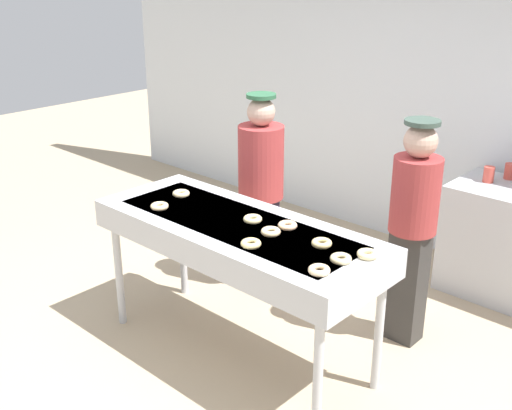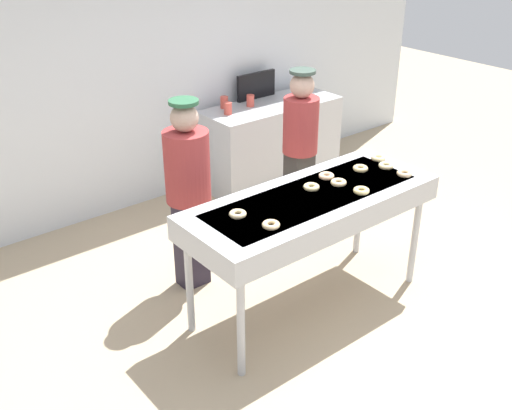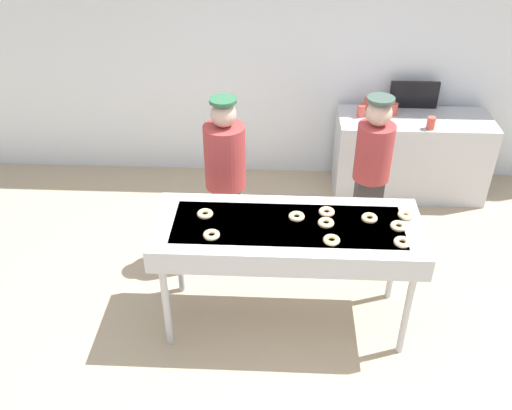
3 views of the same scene
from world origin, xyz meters
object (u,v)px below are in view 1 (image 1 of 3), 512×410
(plain_donut_2, at_px, (341,259))
(plain_donut_6, at_px, (160,206))
(plain_donut_9, at_px, (251,244))
(worker_assistant, at_px, (261,181))
(plain_donut_4, at_px, (253,219))
(plain_donut_5, at_px, (181,194))
(plain_donut_0, at_px, (271,232))
(plain_donut_7, at_px, (367,254))
(paper_cup_2, at_px, (489,174))
(paper_cup_1, at_px, (510,171))
(fryer_conveyor, at_px, (237,236))
(plain_donut_1, at_px, (287,225))
(plain_donut_3, at_px, (319,270))
(worker_baker, at_px, (413,222))
(plain_donut_8, at_px, (322,243))

(plain_donut_2, height_order, plain_donut_6, same)
(plain_donut_9, xyz_separation_m, worker_assistant, (-0.85, 1.03, -0.08))
(plain_donut_4, height_order, plain_donut_5, same)
(plain_donut_5, relative_size, plain_donut_6, 1.00)
(plain_donut_0, relative_size, plain_donut_7, 1.00)
(plain_donut_4, height_order, paper_cup_2, paper_cup_2)
(plain_donut_5, bearing_deg, plain_donut_0, -4.63)
(plain_donut_0, xyz_separation_m, paper_cup_1, (0.57, 2.25, -0.03))
(fryer_conveyor, distance_m, paper_cup_2, 2.20)
(plain_donut_1, height_order, plain_donut_5, same)
(plain_donut_9, xyz_separation_m, paper_cup_2, (0.45, 2.27, -0.03))
(plain_donut_2, distance_m, paper_cup_1, 2.27)
(plain_donut_3, bearing_deg, worker_baker, 93.50)
(plain_donut_3, xyz_separation_m, plain_donut_4, (-0.74, 0.28, 0.00))
(worker_baker, bearing_deg, plain_donut_8, 76.12)
(plain_donut_4, relative_size, plain_donut_9, 1.00)
(plain_donut_1, bearing_deg, plain_donut_9, -87.65)
(fryer_conveyor, distance_m, plain_donut_1, 0.35)
(plain_donut_4, height_order, plain_donut_8, same)
(plain_donut_3, bearing_deg, paper_cup_2, 91.13)
(plain_donut_6, relative_size, plain_donut_8, 1.00)
(plain_donut_8, bearing_deg, plain_donut_6, -167.19)
(plain_donut_0, height_order, plain_donut_6, same)
(worker_baker, bearing_deg, fryer_conveyor, 46.22)
(plain_donut_3, xyz_separation_m, paper_cup_1, (0.05, 2.46, -0.03))
(plain_donut_2, height_order, plain_donut_5, same)
(plain_donut_6, xyz_separation_m, worker_assistant, (0.00, 1.01, -0.08))
(plain_donut_6, bearing_deg, plain_donut_7, 12.48)
(paper_cup_1, bearing_deg, plain_donut_4, -109.88)
(plain_donut_4, height_order, plain_donut_6, same)
(plain_donut_7, bearing_deg, worker_baker, 100.87)
(plain_donut_0, height_order, paper_cup_2, paper_cup_2)
(plain_donut_9, bearing_deg, paper_cup_2, 78.70)
(plain_donut_6, bearing_deg, paper_cup_2, 59.74)
(plain_donut_1, bearing_deg, plain_donut_6, -158.63)
(fryer_conveyor, relative_size, plain_donut_8, 16.60)
(plain_donut_3, height_order, plain_donut_7, same)
(fryer_conveyor, bearing_deg, paper_cup_1, 69.27)
(fryer_conveyor, distance_m, plain_donut_5, 0.64)
(plain_donut_0, xyz_separation_m, plain_donut_9, (0.03, -0.21, 0.00))
(fryer_conveyor, bearing_deg, plain_donut_7, 8.78)
(plain_donut_8, xyz_separation_m, worker_assistant, (-1.15, 0.75, -0.08))
(plain_donut_8, relative_size, paper_cup_1, 0.96)
(plain_donut_1, xyz_separation_m, plain_donut_8, (0.32, -0.07, 0.00))
(plain_donut_2, bearing_deg, worker_baker, 94.52)
(plain_donut_8, bearing_deg, worker_assistant, 147.01)
(plain_donut_7, height_order, worker_assistant, worker_assistant)
(fryer_conveyor, relative_size, plain_donut_4, 16.60)
(plain_donut_8, distance_m, paper_cup_2, 1.99)
(plain_donut_4, distance_m, plain_donut_6, 0.67)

